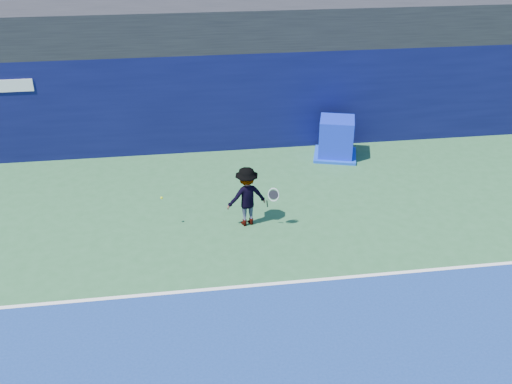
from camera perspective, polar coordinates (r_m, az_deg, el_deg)
baseline at (r=11.73m, az=-2.80°, el=-9.54°), size 24.00×0.10×0.01m
stadium_band at (r=18.18m, az=-5.87°, el=16.38°), size 36.00×3.00×1.20m
back_wall_assembly at (r=17.75m, az=-5.38°, el=9.11°), size 36.00×1.03×3.00m
equipment_cart at (r=17.40m, az=8.01°, el=5.23°), size 1.56×1.56×1.20m
tennis_player at (r=13.50m, az=-0.92°, el=-0.45°), size 1.25×0.75×1.48m
tennis_ball at (r=13.49m, az=-9.42°, el=-0.58°), size 0.06×0.06×0.06m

